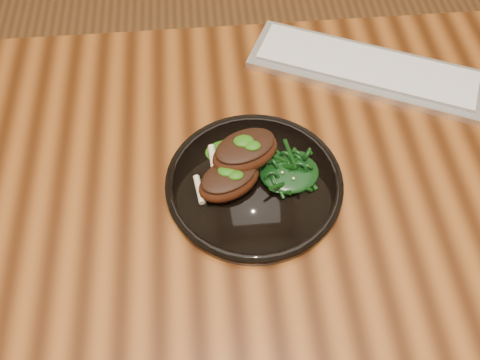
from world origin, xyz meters
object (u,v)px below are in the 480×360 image
keyboard (366,69)px  desk (287,202)px  plate (254,183)px  greens_heap (289,170)px  lamb_chop_front (229,180)px

keyboard → desk: bearing=-127.8°
desk → plate: bearing=-165.4°
desk → greens_heap: size_ratio=16.18×
lamb_chop_front → keyboard: (0.29, 0.26, -0.03)m
desk → plate: 0.11m
desk → plate: (-0.06, -0.02, 0.09)m
lamb_chop_front → greens_heap: bearing=9.0°
desk → lamb_chop_front: bearing=-165.7°
greens_heap → keyboard: greens_heap is taller
plate → lamb_chop_front: bearing=-166.1°
greens_heap → desk: bearing=59.3°
plate → lamb_chop_front: (-0.04, -0.01, 0.03)m
plate → keyboard: keyboard is taller
lamb_chop_front → desk: bearing=14.3°
desk → plate: plate is taller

